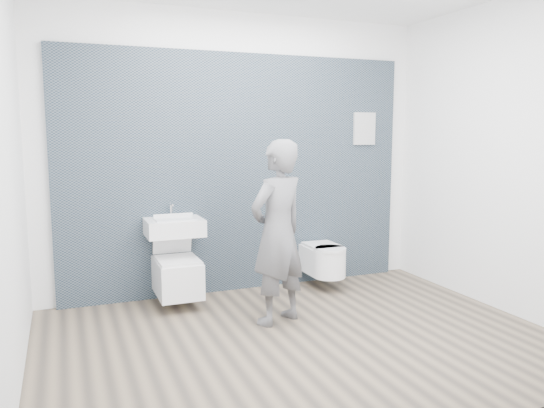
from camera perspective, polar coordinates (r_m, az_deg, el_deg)
name	(u,v)px	position (r m, az deg, el deg)	size (l,w,h in m)	color
ground	(300,338)	(4.34, 3.03, -14.23)	(4.00, 4.00, 0.00)	brown
room_shell	(302,116)	(4.02, 3.21, 9.40)	(4.00, 4.00, 4.00)	white
tile_wall	(241,288)	(5.63, -3.33, -9.00)	(3.60, 0.06, 2.40)	black
washbasin	(174,227)	(5.06, -10.46, -2.42)	(0.53, 0.40, 0.40)	white
toilet_square	(177,274)	(5.08, -10.16, -7.47)	(0.39, 0.57, 0.75)	white
toilet_rounded	(325,260)	(5.58, 5.68, -6.01)	(0.34, 0.57, 0.31)	white
info_placard	(361,275)	(6.17, 9.54, -7.59)	(0.26, 0.03, 0.35)	white
visitor	(278,233)	(4.47, 0.61, -3.09)	(0.57, 0.37, 1.56)	#5B5B5F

